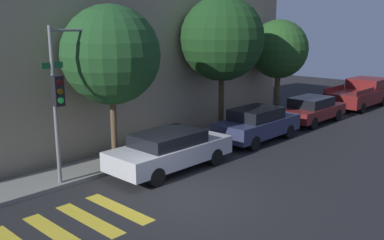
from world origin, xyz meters
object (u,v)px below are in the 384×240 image
Objects in this scene: sedan_middle at (257,124)px; tree_near_corner at (111,55)px; sedan_near_corner at (170,150)px; sedan_far_end at (312,109)px; tree_midblock at (222,39)px; traffic_light_pole at (67,80)px; pickup_truck at (360,93)px; tree_far_end at (279,50)px.

tree_near_corner reaches higher than sedan_middle.
sedan_near_corner is 10.13m from sedan_far_end.
sedan_near_corner is at bearing -160.06° from tree_midblock.
traffic_light_pole is 19.54m from pickup_truck.
sedan_far_end is 0.82× the size of pickup_truck.
sedan_near_corner is at bearing -169.42° from tree_far_end.
sedan_middle is (8.29, -1.27, -2.56)m from traffic_light_pole.
sedan_middle is 4.03m from tree_midblock.
sedan_near_corner is 0.88× the size of tree_far_end.
tree_near_corner is at bearing 170.84° from sedan_far_end.
sedan_middle is 0.76× the size of tree_near_corner.
traffic_light_pole is 0.95× the size of pickup_truck.
sedan_far_end is at bearing -9.16° from tree_near_corner.
sedan_middle reaches higher than sedan_near_corner.
tree_far_end is at bearing 22.24° from sedan_middle.
tree_midblock is at bearing 160.83° from sedan_far_end.
sedan_far_end is at bearing -19.17° from tree_midblock.
sedan_near_corner is 10.24m from tree_far_end.
sedan_near_corner is (3.06, -1.27, -2.59)m from traffic_light_pole.
tree_midblock is (-11.32, 1.80, 3.52)m from pickup_truck.
sedan_far_end is 6.58m from tree_midblock.
sedan_middle is (5.23, 0.00, 0.04)m from sedan_near_corner.
tree_midblock is (-5.17, 1.80, 3.65)m from sedan_far_end.
sedan_far_end is at bearing -180.00° from pickup_truck.
pickup_truck is at bearing 0.00° from sedan_far_end.
sedan_middle is 7.25m from tree_near_corner.
sedan_far_end is 6.15m from pickup_truck.
sedan_near_corner is 0.74× the size of tree_midblock.
pickup_truck reaches higher than sedan_middle.
tree_far_end is (9.63, 1.80, 2.98)m from sedan_near_corner.
traffic_light_pole is 1.16× the size of sedan_far_end.
tree_far_end is (12.69, 0.53, 0.38)m from traffic_light_pole.
pickup_truck is 17.67m from tree_near_corner.
sedan_middle is 0.82× the size of tree_far_end.
tree_far_end is (-6.65, 1.80, 2.87)m from pickup_truck.
traffic_light_pole is 2.19m from tree_near_corner.
pickup_truck is at bearing 0.00° from sedan_middle.
tree_far_end is at bearing 164.86° from pickup_truck.
tree_near_corner reaches higher than pickup_truck.
tree_far_end is at bearing -0.00° from tree_near_corner.
sedan_far_end is at bearing -0.00° from sedan_middle.
tree_midblock is at bearing 98.67° from sedan_middle.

